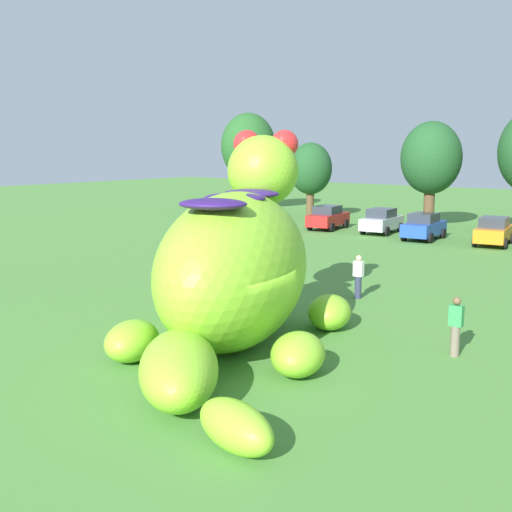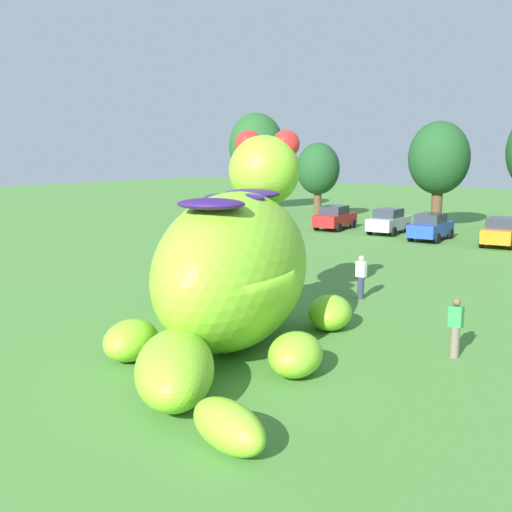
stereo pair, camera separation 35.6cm
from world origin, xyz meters
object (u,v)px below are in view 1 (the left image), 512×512
at_px(car_red, 328,217).
at_px(car_orange, 494,231).
at_px(spectator_wandering, 208,245).
at_px(spectator_far_side, 358,277).
at_px(car_blue, 424,226).
at_px(car_silver, 382,221).
at_px(spectator_by_cars, 196,254).
at_px(spectator_near_inflatable, 456,327).
at_px(giant_inflatable_creature, 236,267).

bearing_deg(car_red, car_orange, -1.90).
relative_size(car_red, spectator_wandering, 2.51).
distance_m(car_red, car_orange, 11.93).
bearing_deg(spectator_far_side, car_orange, 91.15).
distance_m(car_blue, spectator_far_side, 17.41).
xyz_separation_m(car_silver, spectator_wandering, (-2.11, -15.38, -0.01)).
bearing_deg(spectator_wandering, car_orange, 55.71).
relative_size(spectator_by_cars, spectator_wandering, 1.00).
bearing_deg(car_orange, spectator_wandering, -124.29).
bearing_deg(car_blue, car_red, 174.41).
bearing_deg(spectator_by_cars, spectator_far_side, -0.96).
bearing_deg(spectator_far_side, spectator_wandering, 166.06).
relative_size(car_silver, spectator_far_side, 2.48).
bearing_deg(car_silver, spectator_far_side, -65.48).
distance_m(car_blue, car_orange, 4.30).
height_order(car_blue, spectator_wandering, car_blue).
xyz_separation_m(car_red, spectator_near_inflatable, (17.87, -22.03, -0.01)).
height_order(giant_inflatable_creature, car_blue, giant_inflatable_creature).
height_order(spectator_by_cars, spectator_far_side, same).
distance_m(car_red, car_blue, 7.67).
height_order(car_orange, spectator_by_cars, car_orange).
relative_size(car_red, car_silver, 1.01).
bearing_deg(car_orange, car_silver, 174.23).
xyz_separation_m(car_silver, car_orange, (7.83, -0.79, 0.00)).
height_order(spectator_near_inflatable, spectator_far_side, same).
height_order(car_orange, spectator_wandering, car_orange).
bearing_deg(spectator_by_cars, car_red, 101.20).
bearing_deg(giant_inflatable_creature, spectator_far_side, 89.74).
height_order(car_red, car_orange, same).
xyz_separation_m(car_blue, spectator_far_side, (4.63, -16.79, -0.01)).
xyz_separation_m(spectator_wandering, spectator_far_side, (10.29, -2.55, 0.00)).
bearing_deg(car_red, car_blue, -5.59).
height_order(car_silver, spectator_far_side, car_silver).
relative_size(giant_inflatable_creature, car_orange, 2.56).
relative_size(giant_inflatable_creature, car_silver, 2.61).
bearing_deg(car_silver, giant_inflatable_creature, -72.16).
bearing_deg(car_orange, spectator_far_side, -88.85).
height_order(giant_inflatable_creature, spectator_far_side, giant_inflatable_creature).
xyz_separation_m(giant_inflatable_creature, spectator_far_side, (0.03, 7.39, -1.50)).
relative_size(car_red, spectator_far_side, 2.51).
bearing_deg(spectator_by_cars, car_orange, 63.49).
height_order(car_silver, spectator_by_cars, car_silver).
bearing_deg(giant_inflatable_creature, spectator_near_inflatable, 27.18).
height_order(car_red, car_blue, same).
xyz_separation_m(giant_inflatable_creature, car_orange, (-0.31, 24.53, -1.49)).
xyz_separation_m(spectator_by_cars, spectator_wandering, (-1.47, 2.41, 0.00)).
bearing_deg(car_blue, car_silver, 162.16).
bearing_deg(car_silver, car_blue, -17.84).
distance_m(spectator_near_inflatable, spectator_by_cars, 15.15).
bearing_deg(giant_inflatable_creature, car_orange, 90.73).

